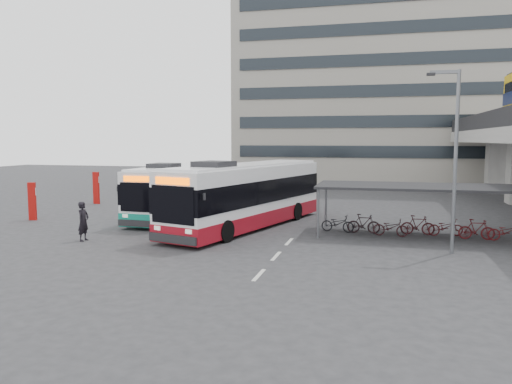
% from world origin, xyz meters
% --- Properties ---
extents(ground, '(120.00, 120.00, 0.00)m').
position_xyz_m(ground, '(0.00, 0.00, 0.00)').
color(ground, '#28282B').
rests_on(ground, ground).
extents(bike_shelter, '(10.00, 4.00, 2.54)m').
position_xyz_m(bike_shelter, '(8.50, 3.00, 1.36)').
color(bike_shelter, '#595B60').
rests_on(bike_shelter, ground).
extents(office_block, '(30.00, 15.00, 25.00)m').
position_xyz_m(office_block, '(6.00, 36.00, 12.50)').
color(office_block, gray).
rests_on(office_block, ground).
extents(road_markings, '(0.15, 7.60, 0.01)m').
position_xyz_m(road_markings, '(2.50, -3.00, 0.01)').
color(road_markings, beige).
rests_on(road_markings, ground).
extents(bus_main, '(6.19, 12.94, 3.75)m').
position_xyz_m(bus_main, '(-0.45, 3.39, 1.74)').
color(bus_main, white).
rests_on(bus_main, ground).
extents(bus_teal, '(3.06, 11.76, 3.44)m').
position_xyz_m(bus_teal, '(-5.41, 6.65, 1.60)').
color(bus_teal, white).
rests_on(bus_teal, ground).
extents(pedestrian, '(0.48, 0.70, 1.88)m').
position_xyz_m(pedestrian, '(-7.03, -2.14, 0.94)').
color(pedestrian, black).
rests_on(pedestrian, ground).
extents(lamp_post, '(1.35, 0.22, 7.66)m').
position_xyz_m(lamp_post, '(9.52, -0.70, 4.37)').
color(lamp_post, '#595B60').
rests_on(lamp_post, ground).
extents(sign_totem_mid, '(0.49, 0.23, 2.27)m').
position_xyz_m(sign_totem_mid, '(-13.53, 2.55, 1.18)').
color(sign_totem_mid, '#A40D0A').
rests_on(sign_totem_mid, ground).
extents(sign_totem_north, '(0.52, 0.17, 2.40)m').
position_xyz_m(sign_totem_north, '(-14.06, 10.32, 1.24)').
color(sign_totem_north, '#A40D0A').
rests_on(sign_totem_north, ground).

